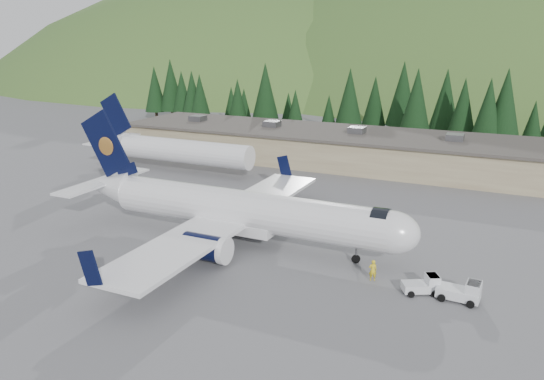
{
  "coord_description": "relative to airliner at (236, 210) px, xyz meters",
  "views": [
    {
      "loc": [
        23.32,
        -43.76,
        19.88
      ],
      "look_at": [
        0.0,
        6.0,
        4.0
      ],
      "focal_mm": 35.0,
      "sensor_mm": 36.0,
      "label": 1
    }
  ],
  "objects": [
    {
      "name": "second_airliner",
      "position": [
        -23.83,
        22.0,
        0.0
      ],
      "size": [
        27.5,
        11.0,
        10.05
      ],
      "color": "white",
      "rests_on": "ground"
    },
    {
      "name": "baggage_tug_b",
      "position": [
        21.99,
        -3.52,
        -2.55
      ],
      "size": [
        3.33,
        2.13,
        1.73
      ],
      "rotation": [
        0.0,
        0.0,
        -0.06
      ],
      "color": "silver",
      "rests_on": "ground"
    },
    {
      "name": "ground",
      "position": [
        1.1,
        0.0,
        -3.32
      ],
      "size": [
        600.0,
        600.0,
        0.0
      ],
      "primitive_type": "plane",
      "color": "slate"
    },
    {
      "name": "ramp_worker",
      "position": [
        14.69,
        -2.92,
        -2.39
      ],
      "size": [
        0.81,
        0.69,
        1.87
      ],
      "primitive_type": "imported",
      "rotation": [
        0.0,
        0.0,
        3.57
      ],
      "color": "yellow",
      "rests_on": "ground"
    },
    {
      "name": "airliner",
      "position": [
        0.0,
        0.0,
        0.0
      ],
      "size": [
        37.39,
        35.03,
        12.46
      ],
      "rotation": [
        0.0,
        0.0,
        0.0
      ],
      "color": "white",
      "rests_on": "ground"
    },
    {
      "name": "tree_line",
      "position": [
        -3.69,
        62.6,
        4.25
      ],
      "size": [
        112.61,
        18.22,
        14.51
      ],
      "color": "black",
      "rests_on": "ground"
    },
    {
      "name": "baggage_tug_a",
      "position": [
        19.0,
        -3.37,
        -2.64
      ],
      "size": [
        3.18,
        2.66,
        1.52
      ],
      "rotation": [
        0.0,
        0.0,
        0.49
      ],
      "color": "silver",
      "rests_on": "ground"
    },
    {
      "name": "terminal_building",
      "position": [
        -3.91,
        38.0,
        -0.7
      ],
      "size": [
        71.0,
        17.0,
        6.1
      ],
      "color": "#8E7B5C",
      "rests_on": "ground"
    }
  ]
}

